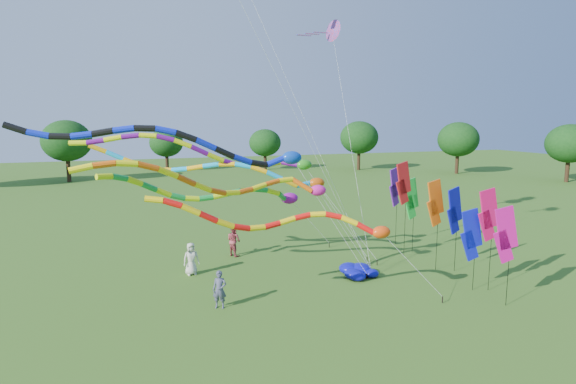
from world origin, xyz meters
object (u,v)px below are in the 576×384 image
object	(u,v)px
person_c	(234,240)
blue_nylon_heap	(356,273)
tube_kite_red	(301,223)
person_a	(191,259)
tube_kite_orange	(243,184)
person_b	(220,290)

from	to	relation	value
person_c	blue_nylon_heap	bearing A→B (deg)	-168.03
tube_kite_red	person_a	world-z (taller)	tube_kite_red
person_c	tube_kite_orange	bearing A→B (deg)	142.19
person_a	person_b	bearing A→B (deg)	-91.06
tube_kite_red	person_c	xyz separation A→B (m)	(-0.70, 9.32, -2.98)
tube_kite_orange	blue_nylon_heap	xyz separation A→B (m)	(6.21, 1.44, -5.04)
tube_kite_red	tube_kite_orange	bearing A→B (deg)	140.57
tube_kite_orange	person_a	bearing A→B (deg)	95.05
tube_kite_orange	blue_nylon_heap	bearing A→B (deg)	-1.46
person_a	person_c	size ratio (longest dim) A/B	0.92
blue_nylon_heap	person_c	bearing A→B (deg)	130.48
tube_kite_red	person_a	size ratio (longest dim) A/B	7.20
tube_kite_red	blue_nylon_heap	size ratio (longest dim) A/B	6.51
tube_kite_red	tube_kite_orange	distance (m)	3.10
person_a	person_b	distance (m)	4.88
tube_kite_red	person_c	distance (m)	9.81
tube_kite_orange	blue_nylon_heap	distance (m)	8.13
tube_kite_orange	person_b	world-z (taller)	tube_kite_orange
tube_kite_orange	person_c	xyz separation A→B (m)	(1.20, 7.31, -4.38)
person_b	person_c	size ratio (longest dim) A/B	0.89
tube_kite_red	person_a	distance (m)	8.14
tube_kite_red	blue_nylon_heap	xyz separation A→B (m)	(4.31, 3.45, -3.64)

